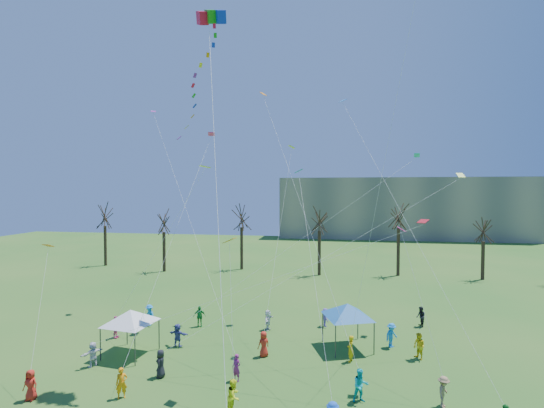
% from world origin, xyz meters
% --- Properties ---
extents(distant_building, '(60.00, 14.00, 15.00)m').
position_xyz_m(distant_building, '(22.00, 82.00, 7.50)').
color(distant_building, gray).
rests_on(distant_building, ground).
extents(bare_tree_row, '(69.36, 8.60, 10.40)m').
position_xyz_m(bare_tree_row, '(1.81, 36.26, 6.92)').
color(bare_tree_row, black).
rests_on(bare_tree_row, ground).
extents(big_box_kite, '(3.34, 6.69, 23.98)m').
position_xyz_m(big_box_kite, '(-3.18, 5.68, 18.58)').
color(big_box_kite, red).
rests_on(big_box_kite, ground).
extents(canopy_tent_white, '(4.30, 4.30, 3.26)m').
position_xyz_m(canopy_tent_white, '(-9.37, 7.51, 2.76)').
color(canopy_tent_white, '#3F3F44').
rests_on(canopy_tent_white, ground).
extents(canopy_tent_blue, '(4.23, 4.23, 3.36)m').
position_xyz_m(canopy_tent_blue, '(6.08, 11.15, 2.84)').
color(canopy_tent_blue, '#3F3F44').
rests_on(canopy_tent_blue, ground).
extents(festival_crowd, '(26.06, 17.18, 1.85)m').
position_xyz_m(festival_crowd, '(0.45, 8.15, 0.87)').
color(festival_crowd, red).
rests_on(festival_crowd, ground).
extents(small_kites_aloft, '(28.78, 17.09, 31.90)m').
position_xyz_m(small_kites_aloft, '(1.19, 11.27, 13.53)').
color(small_kites_aloft, orange).
rests_on(small_kites_aloft, ground).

